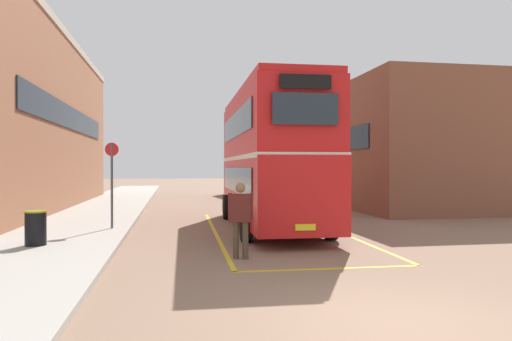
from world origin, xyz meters
name	(u,v)px	position (x,y,z in m)	size (l,w,h in m)	color
ground_plane	(245,216)	(0.00, 14.40, 0.00)	(135.60, 135.60, 0.00)	#846651
sidewalk_left	(98,212)	(-6.50, 16.80, 0.07)	(4.00, 57.60, 0.14)	#A39E93
brick_building_left	(6,122)	(-11.12, 18.93, 4.34)	(6.17, 22.39, 8.67)	#9E6647
depot_building_right	(390,149)	(9.45, 19.99, 3.21)	(7.96, 16.15, 6.42)	brown
double_decker_bus	(270,156)	(0.26, 10.36, 2.51)	(2.92, 9.76, 4.75)	black
single_deck_bus	(257,174)	(2.69, 26.65, 1.64)	(3.42, 9.92, 3.02)	black
pedestrian_boarding	(241,214)	(-1.56, 4.97, 1.04)	(0.57, 0.37, 1.78)	#473828
litter_bin	(36,228)	(-6.56, 6.93, 0.58)	(0.55, 0.55, 0.88)	black
bus_stop_sign	(112,177)	(-5.07, 10.09, 1.81)	(0.44, 0.09, 2.80)	#4C4C51
bay_marking_yellow	(281,235)	(0.25, 8.52, 0.00)	(4.38, 11.78, 0.01)	gold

